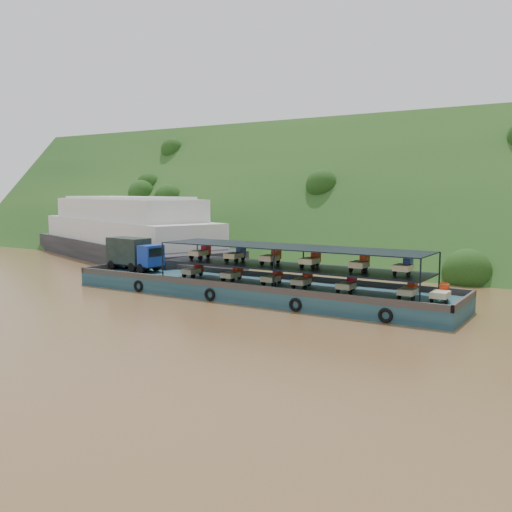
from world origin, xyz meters
The scene contains 4 objects.
ground centered at (0.00, 0.00, 0.00)m, with size 160.00×160.00×0.00m, color brown.
hillside centered at (0.00, 36.00, 0.00)m, with size 140.00×28.00×28.00m, color #173C15.
cargo_barge centered at (-1.56, 0.38, 1.10)m, with size 35.00×7.18×4.54m.
passenger_ferry centered at (-29.91, 14.64, 3.63)m, with size 42.34×24.17×8.37m.
Camera 1 is at (25.30, -40.36, 8.98)m, focal length 40.00 mm.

